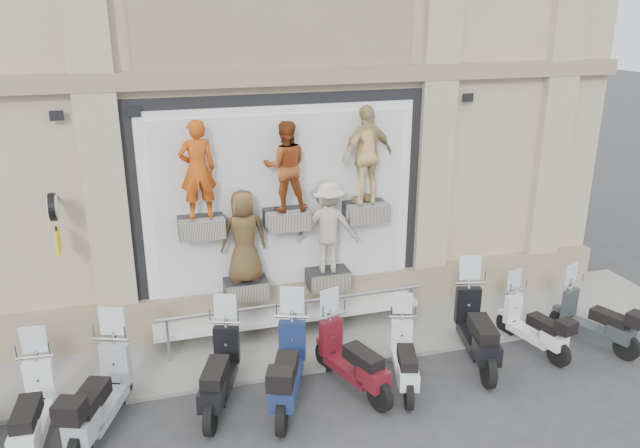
{
  "coord_description": "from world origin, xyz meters",
  "views": [
    {
      "loc": [
        -2.49,
        -7.96,
        6.01
      ],
      "look_at": [
        0.44,
        1.9,
        2.41
      ],
      "focal_mm": 35.0,
      "sensor_mm": 36.0,
      "label": 1
    }
  ],
  "objects_px": {
    "scooter_e": "(288,356)",
    "scooter_j": "(597,310)",
    "scooter_h": "(478,317)",
    "clock_sign_bracket": "(54,215)",
    "scooter_i": "(535,316)",
    "guard_rail": "(296,324)",
    "scooter_b": "(30,399)",
    "scooter_d": "(219,360)",
    "scooter_f": "(352,347)",
    "scooter_c": "(98,382)",
    "scooter_g": "(405,348)"
  },
  "relations": [
    {
      "from": "scooter_i",
      "to": "scooter_j",
      "type": "relative_size",
      "value": 0.96
    },
    {
      "from": "scooter_b",
      "to": "scooter_e",
      "type": "bearing_deg",
      "value": 3.86
    },
    {
      "from": "clock_sign_bracket",
      "to": "scooter_d",
      "type": "height_order",
      "value": "clock_sign_bracket"
    },
    {
      "from": "scooter_g",
      "to": "scooter_h",
      "type": "distance_m",
      "value": 1.56
    },
    {
      "from": "clock_sign_bracket",
      "to": "scooter_d",
      "type": "distance_m",
      "value": 3.57
    },
    {
      "from": "scooter_f",
      "to": "scooter_j",
      "type": "xyz_separation_m",
      "value": [
        4.79,
        0.06,
        -0.07
      ]
    },
    {
      "from": "guard_rail",
      "to": "scooter_h",
      "type": "xyz_separation_m",
      "value": [
        2.94,
        -1.41,
        0.41
      ]
    },
    {
      "from": "scooter_d",
      "to": "scooter_j",
      "type": "xyz_separation_m",
      "value": [
        6.93,
        -0.13,
        -0.09
      ]
    },
    {
      "from": "scooter_f",
      "to": "scooter_i",
      "type": "bearing_deg",
      "value": -15.04
    },
    {
      "from": "scooter_g",
      "to": "scooter_i",
      "type": "relative_size",
      "value": 1.02
    },
    {
      "from": "scooter_b",
      "to": "guard_rail",
      "type": "bearing_deg",
      "value": 25.22
    },
    {
      "from": "scooter_h",
      "to": "guard_rail",
      "type": "bearing_deg",
      "value": 168.41
    },
    {
      "from": "guard_rail",
      "to": "scooter_i",
      "type": "bearing_deg",
      "value": -18.23
    },
    {
      "from": "scooter_f",
      "to": "scooter_h",
      "type": "distance_m",
      "value": 2.4
    },
    {
      "from": "scooter_b",
      "to": "scooter_j",
      "type": "distance_m",
      "value": 9.62
    },
    {
      "from": "clock_sign_bracket",
      "to": "scooter_c",
      "type": "distance_m",
      "value": 2.89
    },
    {
      "from": "clock_sign_bracket",
      "to": "scooter_i",
      "type": "relative_size",
      "value": 0.6
    },
    {
      "from": "scooter_c",
      "to": "scooter_i",
      "type": "relative_size",
      "value": 1.24
    },
    {
      "from": "clock_sign_bracket",
      "to": "scooter_c",
      "type": "relative_size",
      "value": 0.48
    },
    {
      "from": "scooter_c",
      "to": "scooter_e",
      "type": "relative_size",
      "value": 1.0
    },
    {
      "from": "scooter_g",
      "to": "scooter_i",
      "type": "distance_m",
      "value": 2.74
    },
    {
      "from": "guard_rail",
      "to": "scooter_b",
      "type": "height_order",
      "value": "scooter_b"
    },
    {
      "from": "scooter_b",
      "to": "scooter_e",
      "type": "height_order",
      "value": "scooter_e"
    },
    {
      "from": "guard_rail",
      "to": "scooter_c",
      "type": "distance_m",
      "value": 3.75
    },
    {
      "from": "guard_rail",
      "to": "scooter_f",
      "type": "bearing_deg",
      "value": -71.29
    },
    {
      "from": "scooter_b",
      "to": "scooter_c",
      "type": "relative_size",
      "value": 0.93
    },
    {
      "from": "clock_sign_bracket",
      "to": "guard_rail",
      "type": "bearing_deg",
      "value": -6.84
    },
    {
      "from": "guard_rail",
      "to": "scooter_e",
      "type": "distance_m",
      "value": 1.8
    },
    {
      "from": "scooter_f",
      "to": "scooter_g",
      "type": "xyz_separation_m",
      "value": [
        0.88,
        -0.14,
        -0.08
      ]
    },
    {
      "from": "scooter_i",
      "to": "scooter_h",
      "type": "bearing_deg",
      "value": 169.57
    },
    {
      "from": "guard_rail",
      "to": "scooter_b",
      "type": "bearing_deg",
      "value": -158.91
    },
    {
      "from": "guard_rail",
      "to": "scooter_i",
      "type": "xyz_separation_m",
      "value": [
        4.13,
        -1.36,
        0.23
      ]
    },
    {
      "from": "scooter_e",
      "to": "scooter_c",
      "type": "bearing_deg",
      "value": -160.53
    },
    {
      "from": "scooter_i",
      "to": "clock_sign_bracket",
      "type": "bearing_deg",
      "value": 154.53
    },
    {
      "from": "guard_rail",
      "to": "scooter_i",
      "type": "relative_size",
      "value": 2.96
    },
    {
      "from": "scooter_e",
      "to": "scooter_f",
      "type": "bearing_deg",
      "value": 24.33
    },
    {
      "from": "scooter_g",
      "to": "guard_rail",
      "type": "bearing_deg",
      "value": 146.26
    },
    {
      "from": "scooter_f",
      "to": "scooter_j",
      "type": "relative_size",
      "value": 1.09
    },
    {
      "from": "scooter_b",
      "to": "scooter_d",
      "type": "height_order",
      "value": "scooter_d"
    },
    {
      "from": "scooter_b",
      "to": "scooter_i",
      "type": "height_order",
      "value": "scooter_b"
    },
    {
      "from": "scooter_d",
      "to": "scooter_j",
      "type": "relative_size",
      "value": 1.12
    },
    {
      "from": "scooter_b",
      "to": "scooter_e",
      "type": "relative_size",
      "value": 0.93
    },
    {
      "from": "scooter_c",
      "to": "scooter_h",
      "type": "distance_m",
      "value": 6.3
    },
    {
      "from": "scooter_h",
      "to": "scooter_i",
      "type": "relative_size",
      "value": 1.26
    },
    {
      "from": "guard_rail",
      "to": "scooter_b",
      "type": "relative_size",
      "value": 2.58
    },
    {
      "from": "scooter_e",
      "to": "scooter_j",
      "type": "relative_size",
      "value": 1.19
    },
    {
      "from": "scooter_d",
      "to": "scooter_c",
      "type": "bearing_deg",
      "value": -153.61
    },
    {
      "from": "scooter_h",
      "to": "scooter_j",
      "type": "distance_m",
      "value": 2.41
    },
    {
      "from": "scooter_b",
      "to": "scooter_c",
      "type": "xyz_separation_m",
      "value": [
        0.91,
        0.04,
        0.06
      ]
    },
    {
      "from": "scooter_b",
      "to": "scooter_e",
      "type": "distance_m",
      "value": 3.72
    }
  ]
}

